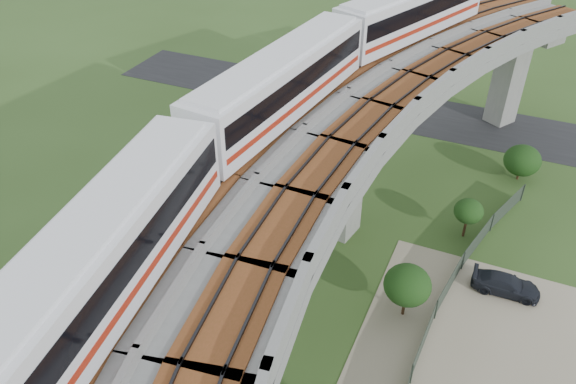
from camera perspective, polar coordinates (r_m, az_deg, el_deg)
name	(u,v)px	position (r m, az deg, el deg)	size (l,w,h in m)	color
ground	(264,332)	(33.12, -2.46, -14.01)	(160.00, 160.00, 0.00)	#334E1F
asphalt_road	(399,111)	(56.05, 11.18, 8.12)	(60.00, 8.00, 0.03)	#232326
viaduct	(335,226)	(25.72, 4.76, -3.45)	(19.58, 73.98, 11.40)	#99968E
metro_train	(246,169)	(23.57, -4.33, 2.32)	(11.61, 61.33, 3.64)	white
fence	(436,383)	(30.99, 14.84, -18.23)	(3.87, 38.73, 1.50)	#2D382D
tree_0	(522,160)	(47.54, 22.71, 2.98)	(2.83, 2.83, 2.96)	#382314
tree_1	(469,211)	(39.78, 17.88, -1.88)	(1.98, 1.98, 2.99)	#382314
tree_2	(407,285)	(32.95, 12.03, -9.24)	(2.73, 2.73, 3.56)	#382314
car_dark	(506,285)	(37.25, 21.27, -8.75)	(1.65, 4.07, 1.18)	black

